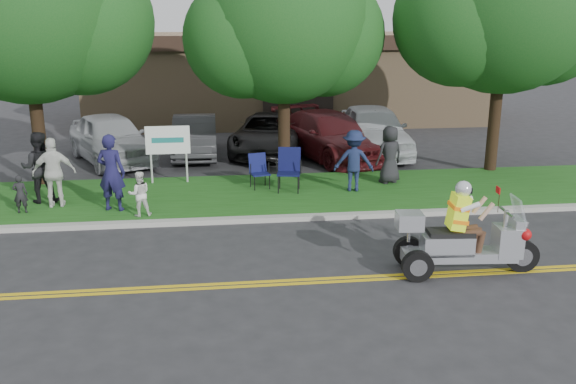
{
  "coord_description": "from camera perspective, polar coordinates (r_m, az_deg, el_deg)",
  "views": [
    {
      "loc": [
        -1.58,
        -10.71,
        4.66
      ],
      "look_at": [
        -0.02,
        2.0,
        1.01
      ],
      "focal_mm": 38.0,
      "sensor_mm": 36.0,
      "label": 1
    }
  ],
  "objects": [
    {
      "name": "spectator_adult_right",
      "position": [
        16.22,
        -21.04,
        1.71
      ],
      "size": [
        1.07,
        0.55,
        1.76
      ],
      "primitive_type": "imported",
      "rotation": [
        0.0,
        0.0,
        3.26
      ],
      "color": "silver",
      "rests_on": "grass_verge"
    },
    {
      "name": "parked_car_left",
      "position": [
        21.62,
        -8.71,
        5.15
      ],
      "size": [
        1.5,
        4.25,
        1.4
      ],
      "primitive_type": "imported",
      "rotation": [
        0.0,
        0.0,
        0.01
      ],
      "color": "#323234",
      "rests_on": "ground"
    },
    {
      "name": "centerline_far",
      "position": [
        11.41,
        1.61,
        -8.19
      ],
      "size": [
        60.0,
        0.1,
        0.01
      ],
      "primitive_type": "cube",
      "color": "gold",
      "rests_on": "ground"
    },
    {
      "name": "business_sign",
      "position": [
        17.69,
        -11.17,
        4.5
      ],
      "size": [
        1.25,
        0.06,
        1.75
      ],
      "color": "silver",
      "rests_on": "ground"
    },
    {
      "name": "spectator_chair_b",
      "position": [
        17.65,
        9.49,
        3.48
      ],
      "size": [
        0.94,
        0.76,
        1.65
      ],
      "primitive_type": "imported",
      "rotation": [
        0.0,
        0.0,
        3.48
      ],
      "color": "black",
      "rests_on": "grass_verge"
    },
    {
      "name": "ground",
      "position": [
        11.79,
        1.3,
        -7.39
      ],
      "size": [
        120.0,
        120.0,
        0.0
      ],
      "primitive_type": "plane",
      "color": "#28282B",
      "rests_on": "ground"
    },
    {
      "name": "grass_verge",
      "position": [
        16.64,
        -1.27,
        -0.18
      ],
      "size": [
        60.0,
        4.0,
        0.1
      ],
      "primitive_type": "cube",
      "color": "#1D5015",
      "rests_on": "ground"
    },
    {
      "name": "lawn_chair_a",
      "position": [
        17.02,
        -2.77,
        2.21
      ],
      "size": [
        0.6,
        0.62,
        0.95
      ],
      "rotation": [
        0.0,
        0.0,
        0.23
      ],
      "color": "black",
      "rests_on": "grass_verge"
    },
    {
      "name": "child_right",
      "position": [
        14.92,
        -13.74,
        -0.16
      ],
      "size": [
        0.6,
        0.51,
        1.09
      ],
      "primitive_type": "imported",
      "rotation": [
        0.0,
        0.0,
        3.35
      ],
      "color": "white",
      "rests_on": "grass_verge"
    },
    {
      "name": "lawn_chair_b",
      "position": [
        16.68,
        0.1,
        2.39
      ],
      "size": [
        0.72,
        0.74,
        1.17
      ],
      "rotation": [
        0.0,
        0.0,
        -0.19
      ],
      "color": "black",
      "rests_on": "grass_verge"
    },
    {
      "name": "trike_scooter",
      "position": [
        11.95,
        15.89,
        -4.45
      ],
      "size": [
        2.77,
        0.96,
        1.81
      ],
      "rotation": [
        0.0,
        0.0,
        -0.09
      ],
      "color": "black",
      "rests_on": "ground"
    },
    {
      "name": "curb",
      "position": [
        14.6,
        -0.42,
        -2.47
      ],
      "size": [
        60.0,
        0.25,
        0.12
      ],
      "primitive_type": "cube",
      "color": "#A8A89E",
      "rests_on": "ground"
    },
    {
      "name": "child_left",
      "position": [
        16.1,
        -23.77,
        -0.17
      ],
      "size": [
        0.36,
        0.24,
        0.95
      ],
      "primitive_type": "imported",
      "rotation": [
        0.0,
        0.0,
        3.19
      ],
      "color": "black",
      "rests_on": "grass_verge"
    },
    {
      "name": "spectator_chair_a",
      "position": [
        16.69,
        6.18,
        2.93
      ],
      "size": [
        1.19,
        0.83,
        1.68
      ],
      "primitive_type": "imported",
      "rotation": [
        0.0,
        0.0,
        2.93
      ],
      "color": "#192347",
      "rests_on": "grass_verge"
    },
    {
      "name": "tree_right",
      "position": [
        19.74,
        19.77,
        16.07
      ],
      "size": [
        6.86,
        5.6,
        8.07
      ],
      "color": "#332114",
      "rests_on": "ground"
    },
    {
      "name": "spectator_adult_left",
      "position": [
        15.44,
        -16.2,
        1.76
      ],
      "size": [
        0.8,
        0.63,
        1.91
      ],
      "primitive_type": "imported",
      "rotation": [
        0.0,
        0.0,
        2.86
      ],
      "color": "#1A1845",
      "rests_on": "grass_verge"
    },
    {
      "name": "spectator_adult_mid",
      "position": [
        16.76,
        -22.24,
        2.14
      ],
      "size": [
        0.96,
        0.79,
        1.82
      ],
      "primitive_type": "imported",
      "rotation": [
        0.0,
        0.0,
        3.26
      ],
      "color": "black",
      "rests_on": "grass_verge"
    },
    {
      "name": "parked_car_far_left",
      "position": [
        21.28,
        -16.25,
        4.87
      ],
      "size": [
        3.79,
        5.2,
        1.64
      ],
      "primitive_type": "imported",
      "rotation": [
        0.0,
        0.0,
        0.43
      ],
      "color": "#A7A9AE",
      "rests_on": "ground"
    },
    {
      "name": "tree_left",
      "position": [
        18.4,
        -23.17,
        15.26
      ],
      "size": [
        6.62,
        5.4,
        7.78
      ],
      "color": "#332114",
      "rests_on": "ground"
    },
    {
      "name": "parked_car_far_right",
      "position": [
        21.84,
        7.96,
        5.78
      ],
      "size": [
        2.27,
        5.25,
        1.76
      ],
      "primitive_type": "imported",
      "rotation": [
        0.0,
        0.0,
        -0.04
      ],
      "color": "silver",
      "rests_on": "ground"
    },
    {
      "name": "commercial_building",
      "position": [
        30.02,
        -0.12,
        10.82
      ],
      "size": [
        18.0,
        8.2,
        4.0
      ],
      "color": "#9E7F5B",
      "rests_on": "ground"
    },
    {
      "name": "parked_car_mid",
      "position": [
        21.88,
        -1.79,
        5.46
      ],
      "size": [
        3.42,
        5.45,
        1.4
      ],
      "primitive_type": "imported",
      "rotation": [
        0.0,
        0.0,
        -0.23
      ],
      "color": "black",
      "rests_on": "ground"
    },
    {
      "name": "parked_car_right",
      "position": [
        21.13,
        3.88,
        5.29
      ],
      "size": [
        3.93,
        5.85,
        1.57
      ],
      "primitive_type": "imported",
      "rotation": [
        0.0,
        0.0,
        0.35
      ],
      "color": "#481014",
      "rests_on": "ground"
    },
    {
      "name": "centerline_near",
      "position": [
        11.26,
        1.73,
        -8.52
      ],
      "size": [
        60.0,
        0.1,
        0.01
      ],
      "primitive_type": "cube",
      "color": "gold",
      "rests_on": "ground"
    },
    {
      "name": "tree_mid",
      "position": [
        18.07,
        -0.22,
        15.18
      ],
      "size": [
        5.88,
        4.8,
        7.05
      ],
      "color": "#332114",
      "rests_on": "ground"
    }
  ]
}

